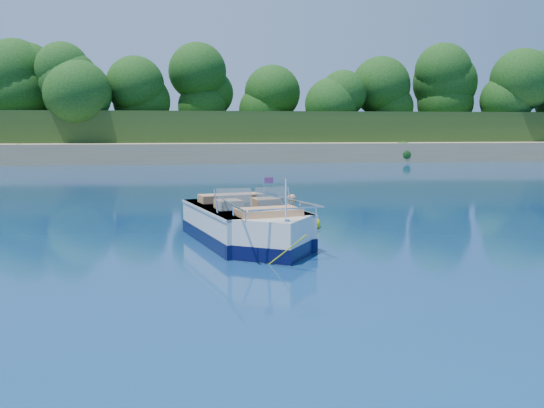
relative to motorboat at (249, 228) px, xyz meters
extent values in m
plane|color=#0A1949|center=(0.58, -2.78, -0.37)|extent=(160.00, 160.00, 0.00)
cube|color=#987958|center=(0.58, 35.22, 0.13)|extent=(170.00, 8.00, 2.00)
cube|color=#1F3816|center=(0.58, 62.22, 0.63)|extent=(170.00, 56.00, 6.00)
cylinder|color=#311B10|center=(0.58, 39.22, 2.93)|extent=(0.44, 0.44, 3.60)
sphere|color=black|center=(0.58, 39.22, 6.35)|extent=(5.94, 5.94, 5.94)
cylinder|color=#311B10|center=(20.58, 37.22, 2.43)|extent=(0.44, 0.44, 2.60)
sphere|color=black|center=(20.58, 37.22, 4.90)|extent=(4.29, 4.29, 4.29)
cube|color=white|center=(-0.09, 0.37, -0.06)|extent=(2.85, 4.17, 1.06)
cube|color=white|center=(0.33, -1.38, -0.06)|extent=(1.96, 1.96, 1.06)
cube|color=#0A0C35|center=(-0.09, 0.37, -0.21)|extent=(2.89, 4.22, 0.30)
cube|color=#0A0C35|center=(0.33, -1.38, -0.21)|extent=(2.00, 2.00, 0.30)
cube|color=#A28055|center=(-0.16, 0.67, 0.23)|extent=(2.19, 2.97, 0.10)
cube|color=white|center=(-0.09, 0.37, 0.43)|extent=(2.89, 4.18, 0.06)
cube|color=black|center=(-0.58, 2.40, -0.02)|extent=(0.62, 0.47, 0.91)
cube|color=#8C9EA5|center=(-0.37, -0.42, 0.73)|extent=(0.81, 0.34, 0.49)
cube|color=#8C9EA5|center=(0.52, -0.20, 0.73)|extent=(0.83, 0.54, 0.49)
cube|color=tan|center=(-0.47, 0.02, 0.46)|extent=(0.67, 0.67, 0.40)
cube|color=tan|center=(0.41, 0.24, 0.46)|extent=(0.67, 0.67, 0.40)
cube|color=tan|center=(-0.33, 1.35, 0.46)|extent=(1.66, 0.91, 0.38)
cube|color=tan|center=(0.29, -1.19, 0.44)|extent=(1.47, 1.05, 0.34)
cylinder|color=white|center=(0.51, -2.12, 0.89)|extent=(0.03, 0.03, 0.86)
cube|color=#FF1C2B|center=(0.43, -0.22, 1.13)|extent=(0.22, 0.07, 0.14)
cube|color=silver|center=(0.53, -2.17, 0.49)|extent=(0.11, 0.08, 0.05)
cylinder|color=#C6D216|center=(0.46, -2.55, -0.02)|extent=(0.62, 0.92, 0.77)
torus|color=#F6E700|center=(1.50, 2.28, -0.28)|extent=(1.61, 1.61, 0.36)
torus|color=red|center=(1.50, 2.28, -0.26)|extent=(1.33, 1.33, 0.12)
imported|color=tan|center=(1.35, 2.31, -0.37)|extent=(0.63, 0.79, 1.42)
camera|label=1|loc=(-1.40, -13.77, 2.31)|focal=40.00mm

